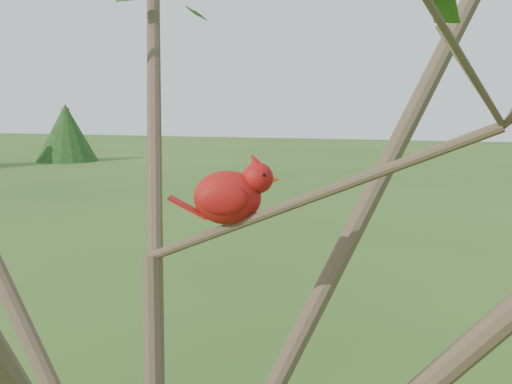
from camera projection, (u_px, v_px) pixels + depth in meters
crabapple_tree at (154, 173)px, 1.03m from camera, size 2.35×2.05×2.95m
cardinal at (231, 195)px, 1.12m from camera, size 0.19×0.12×0.14m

